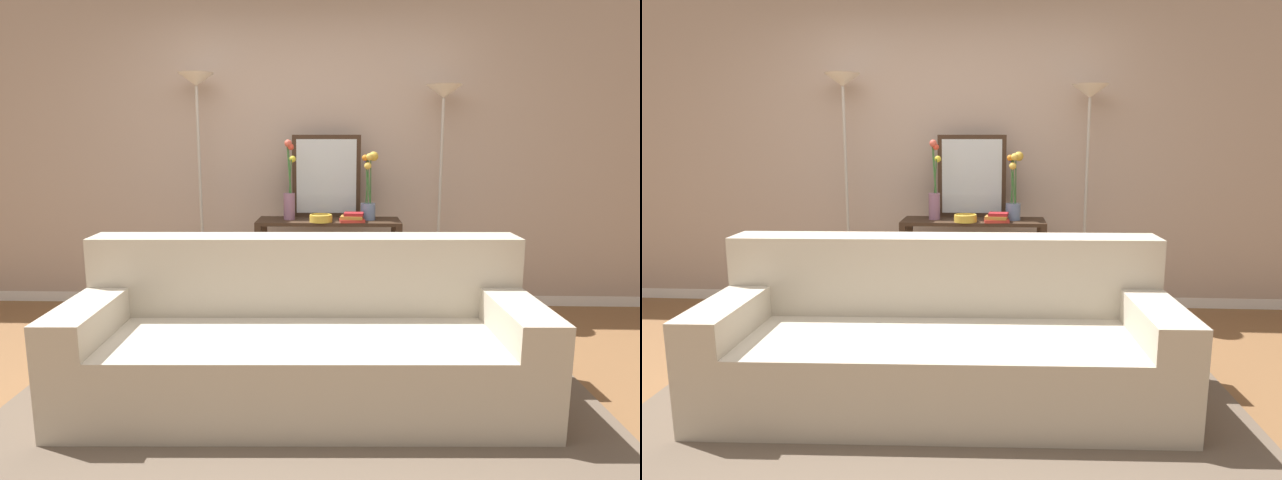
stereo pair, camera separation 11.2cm
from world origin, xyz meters
The scene contains 13 objects.
ground_plane centered at (0.00, 0.00, -0.01)m, with size 16.00×16.00×0.02m, color brown.
back_wall centered at (0.00, 1.96, 1.41)m, with size 12.00×0.15×2.83m.
area_rug centered at (0.18, -0.06, 0.01)m, with size 3.26×2.01×0.01m.
couch centered at (0.17, 0.11, 0.31)m, with size 2.52×1.01×0.88m.
console_table centered at (0.29, 1.54, 0.55)m, with size 1.14×0.38×0.81m.
floor_lamp_left centered at (-0.77, 1.66, 1.54)m, with size 0.28×0.28×1.95m.
floor_lamp_right centered at (1.18, 1.66, 1.46)m, with size 0.28×0.28×1.86m.
wall_mirror centered at (0.26, 1.70, 1.14)m, with size 0.56×0.02×0.67m.
vase_tall_flowers centered at (-0.03, 1.54, 1.01)m, with size 0.10×0.11×0.63m.
vase_short_flowers centered at (0.60, 1.54, 1.02)m, with size 0.13×0.12×0.54m.
fruit_bowl centered at (0.23, 1.42, 0.84)m, with size 0.18×0.18×0.06m.
book_stack centered at (0.47, 1.43, 0.84)m, with size 0.20×0.16×0.07m.
book_row_under_console centered at (-0.02, 1.54, 0.06)m, with size 0.32×0.18×0.13m.
Camera 2 is at (0.47, -2.74, 1.43)m, focal length 30.45 mm.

